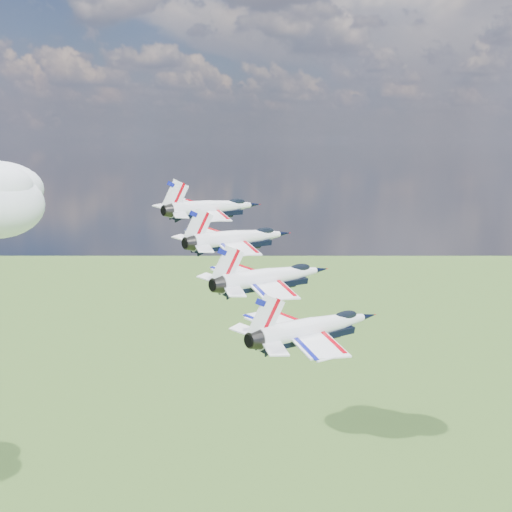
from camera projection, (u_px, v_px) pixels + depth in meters
The scene contains 5 objects.
cloud_left at pixel (20, 195), 222.22m from camera, with size 43.88×34.47×17.24m, color white.
jet_0 at pixel (214, 207), 99.40m from camera, with size 11.26×16.68×4.98m, color white, non-canonical shape.
jet_1 at pixel (240, 238), 89.07m from camera, with size 11.26×16.68×4.98m, color white, non-canonical shape.
jet_2 at pixel (274, 276), 78.73m from camera, with size 11.26×16.68×4.98m, color white, non-canonical shape.
jet_3 at pixel (317, 327), 68.40m from camera, with size 11.26×16.68×4.98m, color white, non-canonical shape.
Camera 1 is at (39.96, -78.09, 159.92)m, focal length 50.00 mm.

